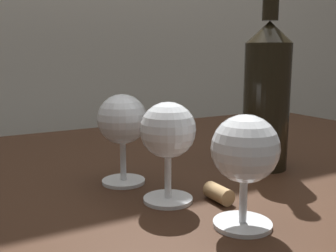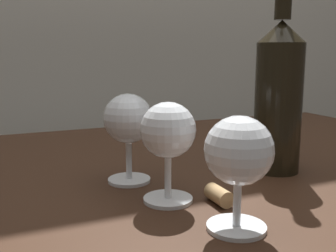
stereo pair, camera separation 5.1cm
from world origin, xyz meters
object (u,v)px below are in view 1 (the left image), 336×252
Objects in this scene: wine_glass_merlot at (122,122)px; cork at (219,193)px; wine_glass_rose at (245,153)px; wine_glass_port at (168,134)px; wine_bottle at (267,93)px.

wine_glass_merlot is 0.18m from cork.
wine_glass_port reaches higher than wine_glass_rose.
wine_glass_port is at bearing 149.66° from cork.
wine_glass_rose is 0.25m from wine_bottle.
wine_glass_rose reaches higher than cork.
wine_bottle is 7.80× the size of cork.
wine_glass_port is 0.40× the size of wine_bottle.
wine_bottle is 0.22m from cork.
wine_glass_rose is 0.39× the size of wine_bottle.
wine_glass_port is (-0.04, 0.11, 0.01)m from wine_glass_rose.
wine_glass_merlot is 0.41× the size of wine_bottle.
wine_bottle reaches higher than cork.
cork is (0.08, -0.13, -0.08)m from wine_glass_merlot.
wine_glass_merlot is (-0.02, 0.10, 0.00)m from wine_glass_port.
cork is (0.06, -0.03, -0.08)m from wine_glass_port.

